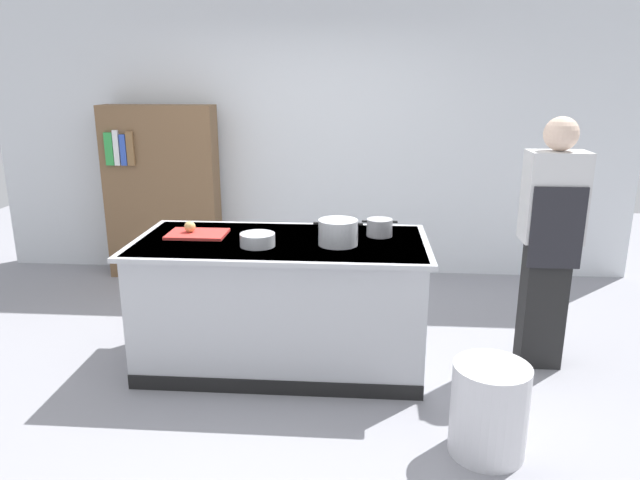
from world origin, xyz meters
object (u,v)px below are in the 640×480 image
trash_bin (489,409)px  person_chef (550,239)px  stock_pot (338,232)px  mixing_bowl (258,240)px  bookshelf (162,193)px  onion (190,227)px  sauce_pan (380,227)px

trash_bin → person_chef: person_chef is taller
stock_pot → trash_bin: size_ratio=0.63×
stock_pot → mixing_bowl: 0.53m
bookshelf → stock_pot: bearing=-45.8°
onion → stock_pot: (1.04, -0.17, 0.02)m
onion → trash_bin: bearing=-28.7°
onion → stock_pot: stock_pot is taller
sauce_pan → person_chef: size_ratio=0.14×
sauce_pan → trash_bin: bearing=-62.6°
mixing_bowl → trash_bin: 1.73m
onion → person_chef: bearing=0.5°
onion → person_chef: 2.45m
trash_bin → person_chef: (0.56, 1.06, 0.66)m
trash_bin → bookshelf: size_ratio=0.30×
sauce_pan → bookshelf: bookshelf is taller
person_chef → sauce_pan: bearing=99.1°
onion → sauce_pan: 1.31m
stock_pot → trash_bin: stock_pot is taller
stock_pot → sauce_pan: (0.28, 0.24, -0.02)m
stock_pot → onion: bearing=170.9°
person_chef → trash_bin: bearing=163.7°
onion → trash_bin: (1.89, -1.03, -0.70)m
onion → stock_pot: 1.05m
sauce_pan → person_chef: 1.14m
onion → bookshelf: bearing=114.7°
stock_pot → trash_bin: (0.85, -0.87, -0.73)m
onion → mixing_bowl: 0.57m
bookshelf → trash_bin: bearing=-45.8°
person_chef → bookshelf: (-3.23, 1.69, -0.06)m
onion → stock_pot: bearing=-9.1°
onion → person_chef: person_chef is taller
sauce_pan → trash_bin: sauce_pan is taller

